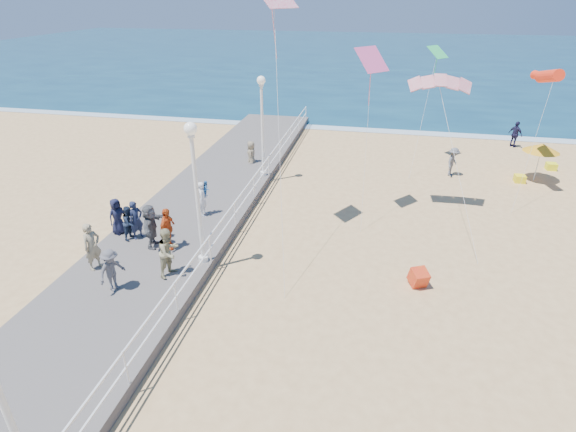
% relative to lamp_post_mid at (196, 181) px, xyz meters
% --- Properties ---
extents(ground, '(160.00, 160.00, 0.00)m').
position_rel_lamp_post_mid_xyz_m(ground, '(5.35, 0.00, -3.66)').
color(ground, tan).
rests_on(ground, ground).
extents(ocean, '(160.00, 90.00, 0.05)m').
position_rel_lamp_post_mid_xyz_m(ocean, '(5.35, 65.00, -3.65)').
color(ocean, '#0C334D').
rests_on(ocean, ground).
extents(surf_line, '(160.00, 1.20, 0.04)m').
position_rel_lamp_post_mid_xyz_m(surf_line, '(5.35, 20.50, -3.63)').
color(surf_line, white).
rests_on(surf_line, ground).
extents(boardwalk, '(5.00, 44.00, 0.40)m').
position_rel_lamp_post_mid_xyz_m(boardwalk, '(-2.15, 0.00, -3.46)').
color(boardwalk, '#66615C').
rests_on(boardwalk, ground).
extents(railing, '(0.05, 42.00, 0.55)m').
position_rel_lamp_post_mid_xyz_m(railing, '(0.30, 0.00, -2.41)').
color(railing, white).
rests_on(railing, boardwalk).
extents(lamp_post_mid, '(0.44, 0.44, 5.32)m').
position_rel_lamp_post_mid_xyz_m(lamp_post_mid, '(0.00, 0.00, 0.00)').
color(lamp_post_mid, white).
rests_on(lamp_post_mid, boardwalk).
extents(lamp_post_far, '(0.44, 0.44, 5.32)m').
position_rel_lamp_post_mid_xyz_m(lamp_post_far, '(0.00, 9.00, 0.00)').
color(lamp_post_far, white).
rests_on(lamp_post_far, boardwalk).
extents(woman_holding_toddler, '(0.43, 0.61, 1.59)m').
position_rel_lamp_post_mid_xyz_m(woman_holding_toddler, '(-1.41, 3.69, -2.47)').
color(woman_holding_toddler, silver).
rests_on(woman_holding_toddler, boardwalk).
extents(toddler_held, '(0.32, 0.39, 0.75)m').
position_rel_lamp_post_mid_xyz_m(toddler_held, '(-1.26, 3.84, -2.03)').
color(toddler_held, '#3171B9').
rests_on(toddler_held, boardwalk).
extents(spectator_0, '(0.63, 0.71, 1.63)m').
position_rel_lamp_post_mid_xyz_m(spectator_0, '(-3.27, 1.14, -2.45)').
color(spectator_0, '#1B223D').
rests_on(spectator_0, boardwalk).
extents(spectator_1, '(0.92, 1.06, 1.83)m').
position_rel_lamp_post_mid_xyz_m(spectator_1, '(-0.79, -1.07, -2.34)').
color(spectator_1, tan).
rests_on(spectator_1, boardwalk).
extents(spectator_2, '(0.86, 1.13, 1.55)m').
position_rel_lamp_post_mid_xyz_m(spectator_2, '(-2.28, -2.33, -2.49)').
color(spectator_2, '#504F54').
rests_on(spectator_2, boardwalk).
extents(spectator_3, '(0.49, 1.04, 1.72)m').
position_rel_lamp_post_mid_xyz_m(spectator_3, '(-1.64, 0.60, -2.40)').
color(spectator_3, '#CB4B19').
rests_on(spectator_3, boardwalk).
extents(spectator_4, '(0.79, 0.90, 1.56)m').
position_rel_lamp_post_mid_xyz_m(spectator_4, '(-4.25, 1.35, -2.48)').
color(spectator_4, '#171A33').
rests_on(spectator_4, boardwalk).
extents(spectator_5, '(0.75, 1.72, 1.80)m').
position_rel_lamp_post_mid_xyz_m(spectator_5, '(-2.35, 0.63, -2.36)').
color(spectator_5, '#55565A').
rests_on(spectator_5, boardwalk).
extents(spectator_6, '(0.65, 0.77, 1.81)m').
position_rel_lamp_post_mid_xyz_m(spectator_6, '(-3.67, -1.27, -2.36)').
color(spectator_6, gray).
rests_on(spectator_6, boardwalk).
extents(spectator_7, '(0.62, 0.75, 1.44)m').
position_rel_lamp_post_mid_xyz_m(spectator_7, '(-3.52, 1.04, -2.54)').
color(spectator_7, '#1C273D').
rests_on(spectator_7, boardwalk).
extents(beach_walker_a, '(1.02, 1.23, 1.65)m').
position_rel_lamp_post_mid_xyz_m(beach_walker_a, '(10.31, 12.12, -2.84)').
color(beach_walker_a, '#595B5F').
rests_on(beach_walker_a, ground).
extents(beach_walker_b, '(0.98, 1.06, 1.75)m').
position_rel_lamp_post_mid_xyz_m(beach_walker_b, '(15.04, 18.51, -2.79)').
color(beach_walker_b, '#1D1B3D').
rests_on(beach_walker_b, ground).
extents(beach_walker_c, '(0.64, 0.88, 1.67)m').
position_rel_lamp_post_mid_xyz_m(beach_walker_c, '(-1.23, 10.88, -2.83)').
color(beach_walker_c, '#7E7057').
rests_on(beach_walker_c, ground).
extents(box_kite, '(0.80, 0.88, 0.74)m').
position_rel_lamp_post_mid_xyz_m(box_kite, '(7.93, 0.58, -3.36)').
color(box_kite, red).
rests_on(box_kite, ground).
extents(beach_umbrella, '(1.90, 1.90, 2.14)m').
position_rel_lamp_post_mid_xyz_m(beach_umbrella, '(14.78, 12.28, -1.75)').
color(beach_umbrella, white).
rests_on(beach_umbrella, ground).
extents(beach_chair_left, '(0.55, 0.55, 0.40)m').
position_rel_lamp_post_mid_xyz_m(beach_chair_left, '(13.93, 11.87, -3.46)').
color(beach_chair_left, yellow).
rests_on(beach_chair_left, ground).
extents(beach_chair_right, '(0.55, 0.55, 0.40)m').
position_rel_lamp_post_mid_xyz_m(beach_chair_right, '(16.24, 14.34, -3.46)').
color(beach_chair_right, '#FEFD1A').
rests_on(beach_chair_right, ground).
extents(kite_parafoil, '(2.68, 0.94, 0.65)m').
position_rel_lamp_post_mid_xyz_m(kite_parafoil, '(8.42, 7.18, 2.46)').
color(kite_parafoil, red).
extents(kite_windsock, '(1.03, 2.83, 1.11)m').
position_rel_lamp_post_mid_xyz_m(kite_windsock, '(13.64, 10.35, 2.29)').
color(kite_windsock, '#FF3115').
extents(kite_diamond_pink, '(1.52, 1.57, 0.94)m').
position_rel_lamp_post_mid_xyz_m(kite_diamond_pink, '(5.49, 6.32, 3.33)').
color(kite_diamond_pink, '#D9508C').
extents(kite_diamond_green, '(1.33, 1.35, 0.63)m').
position_rel_lamp_post_mid_xyz_m(kite_diamond_green, '(8.90, 14.82, 2.73)').
color(kite_diamond_green, '#2AC666').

